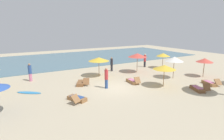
# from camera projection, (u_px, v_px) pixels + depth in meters

# --- Properties ---
(ground_plane) EXTENTS (60.00, 60.00, 0.00)m
(ground_plane) POSITION_uv_depth(u_px,v_px,m) (114.00, 88.00, 16.30)
(ground_plane) COLOR #BCAD8E
(ocean_water) EXTENTS (48.00, 16.00, 0.06)m
(ocean_water) POSITION_uv_depth(u_px,v_px,m) (62.00, 59.00, 30.58)
(ocean_water) COLOR slate
(ocean_water) RESTS_ON ground_plane
(umbrella_0) EXTENTS (2.20, 2.20, 2.31)m
(umbrella_0) POSITION_uv_depth(u_px,v_px,m) (137.00, 55.00, 21.42)
(umbrella_0) COLOR olive
(umbrella_0) RESTS_ON ground_plane
(umbrella_2) EXTENTS (2.24, 2.24, 2.12)m
(umbrella_2) POSITION_uv_depth(u_px,v_px,m) (99.00, 59.00, 19.70)
(umbrella_2) COLOR brown
(umbrella_2) RESTS_ON ground_plane
(umbrella_3) EXTENTS (1.88, 1.88, 2.30)m
(umbrella_3) POSITION_uv_depth(u_px,v_px,m) (174.00, 59.00, 18.96)
(umbrella_3) COLOR brown
(umbrella_3) RESTS_ON ground_plane
(umbrella_4) EXTENTS (2.01, 2.01, 2.01)m
(umbrella_4) POSITION_uv_depth(u_px,v_px,m) (164.00, 67.00, 16.27)
(umbrella_4) COLOR olive
(umbrella_4) RESTS_ON ground_plane
(umbrella_5) EXTENTS (1.73, 1.73, 2.04)m
(umbrella_5) POSITION_uv_depth(u_px,v_px,m) (205.00, 60.00, 19.59)
(umbrella_5) COLOR brown
(umbrella_5) RESTS_ON ground_plane
(umbrella_6) EXTENTS (1.76, 1.76, 2.00)m
(umbrella_6) POSITION_uv_depth(u_px,v_px,m) (163.00, 55.00, 23.73)
(umbrella_6) COLOR brown
(umbrella_6) RESTS_ON ground_plane
(lounger_0) EXTENTS (1.29, 1.76, 0.71)m
(lounger_0) POSITION_uv_depth(u_px,v_px,m) (81.00, 83.00, 17.17)
(lounger_0) COLOR brown
(lounger_0) RESTS_ON ground_plane
(lounger_1) EXTENTS (0.73, 1.71, 0.72)m
(lounger_1) POSITION_uv_depth(u_px,v_px,m) (133.00, 81.00, 17.69)
(lounger_1) COLOR olive
(lounger_1) RESTS_ON ground_plane
(lounger_2) EXTENTS (1.28, 1.78, 0.68)m
(lounger_2) POSITION_uv_depth(u_px,v_px,m) (77.00, 98.00, 13.40)
(lounger_2) COLOR olive
(lounger_2) RESTS_ON ground_plane
(lounger_3) EXTENTS (1.13, 1.80, 0.66)m
(lounger_3) POSITION_uv_depth(u_px,v_px,m) (210.00, 83.00, 17.10)
(lounger_3) COLOR olive
(lounger_3) RESTS_ON ground_plane
(lounger_4) EXTENTS (1.21, 1.75, 0.73)m
(lounger_4) POSITION_uv_depth(u_px,v_px,m) (198.00, 89.00, 15.55)
(lounger_4) COLOR brown
(lounger_4) RESTS_ON ground_plane
(person_0) EXTENTS (0.45, 0.45, 1.81)m
(person_0) POSITION_uv_depth(u_px,v_px,m) (30.00, 72.00, 18.16)
(person_0) COLOR #D17299
(person_0) RESTS_ON ground_plane
(person_1) EXTENTS (0.42, 0.42, 1.72)m
(person_1) POSITION_uv_depth(u_px,v_px,m) (112.00, 64.00, 22.38)
(person_1) COLOR #26262D
(person_1) RESTS_ON ground_plane
(person_2) EXTENTS (0.41, 0.41, 1.87)m
(person_2) POSITION_uv_depth(u_px,v_px,m) (106.00, 78.00, 15.99)
(person_2) COLOR #2D4C8C
(person_2) RESTS_ON ground_plane
(person_3) EXTENTS (0.45, 0.45, 1.82)m
(person_3) POSITION_uv_depth(u_px,v_px,m) (145.00, 60.00, 24.72)
(person_3) COLOR #26262D
(person_3) RESTS_ON ground_plane
(surfboard) EXTENTS (1.96, 1.69, 0.07)m
(surfboard) POSITION_uv_depth(u_px,v_px,m) (29.00, 93.00, 15.02)
(surfboard) COLOR #338CCC
(surfboard) RESTS_ON ground_plane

